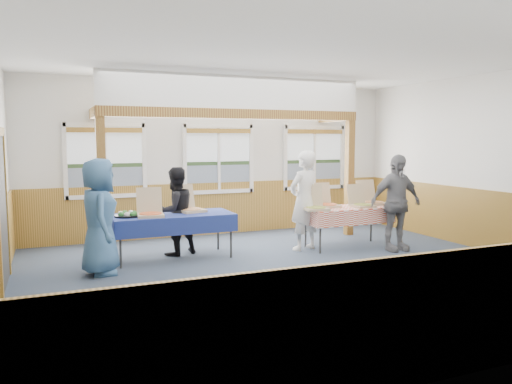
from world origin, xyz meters
TOP-DOWN VIEW (x-y plane):
  - floor at (0.00, 0.00)m, footprint 8.00×8.00m
  - ceiling at (0.00, 0.00)m, footprint 8.00×8.00m
  - wall_back at (0.00, 3.50)m, footprint 8.00×0.00m
  - wall_front at (0.00, -3.50)m, footprint 8.00×0.00m
  - wall_right at (4.00, 0.00)m, footprint 0.00×8.00m
  - wainscot_back at (0.00, 3.48)m, footprint 7.98×0.05m
  - wainscot_front at (0.00, -3.48)m, footprint 7.98×0.05m
  - wainscot_right at (3.98, 0.00)m, footprint 0.05×6.98m
  - cased_opening at (-3.96, 0.90)m, footprint 0.06×1.30m
  - window_left at (-2.30, 3.46)m, footprint 1.56×0.10m
  - window_mid at (0.00, 3.46)m, footprint 1.56×0.10m
  - window_right at (2.30, 3.46)m, footprint 1.56×0.10m
  - post_left at (-2.50, 2.30)m, footprint 0.15×0.15m
  - post_right at (2.50, 2.30)m, footprint 0.15×0.15m
  - cross_beam at (0.00, 2.30)m, footprint 5.15×0.18m
  - table_left at (-1.43, 1.64)m, footprint 2.16×1.36m
  - table_right at (1.78, 1.25)m, footprint 1.79×1.32m
  - pizza_box_a at (-1.82, 1.54)m, footprint 0.47×0.55m
  - pizza_box_b at (-1.09, 1.80)m, footprint 0.54×0.60m
  - pizza_box_c at (1.04, 1.16)m, footprint 0.49×0.56m
  - pizza_box_d at (1.44, 1.45)m, footprint 0.40×0.49m
  - pizza_box_e at (2.04, 1.17)m, footprint 0.38×0.46m
  - pizza_box_f at (2.43, 1.40)m, footprint 0.43×0.52m
  - veggie_tray at (-2.18, 1.64)m, footprint 0.41×0.41m
  - drink_glass at (2.63, 1.00)m, footprint 0.07×0.07m
  - woman_white at (0.93, 1.37)m, footprint 0.76×0.62m
  - woman_black at (-1.32, 1.89)m, footprint 0.90×0.80m
  - man_blue at (-2.67, 1.06)m, footprint 0.58×0.87m
  - person_grey at (2.44, 0.68)m, footprint 1.04×0.46m

SIDE VIEW (x-z plane):
  - floor at x=0.00m, z-range 0.00..0.00m
  - wainscot_back at x=0.00m, z-range 0.00..1.10m
  - wainscot_front at x=0.00m, z-range 0.00..1.10m
  - wainscot_right at x=3.98m, z-range 0.00..1.10m
  - table_right at x=1.78m, z-range 0.31..1.07m
  - table_left at x=-1.43m, z-range 0.33..1.08m
  - woman_black at x=-1.32m, z-range 0.00..1.53m
  - veggie_tray at x=-2.18m, z-range 0.74..0.84m
  - pizza_box_e at x=2.04m, z-range 0.62..1.03m
  - pizza_box_d at x=1.44m, z-range 0.61..1.04m
  - pizza_box_c at x=1.04m, z-range 0.60..1.04m
  - pizza_box_a at x=-1.82m, z-range 0.60..1.05m
  - pizza_box_b at x=-1.09m, z-range 0.60..1.05m
  - pizza_box_f at x=2.43m, z-range 0.60..1.06m
  - drink_glass at x=2.63m, z-range 0.76..0.91m
  - man_blue at x=-2.67m, z-range 0.00..1.74m
  - person_grey at x=2.44m, z-range 0.00..1.75m
  - woman_white at x=0.93m, z-range 0.00..1.81m
  - cased_opening at x=-3.96m, z-range 0.00..2.10m
  - post_left at x=-2.50m, z-range 0.00..2.40m
  - post_right at x=2.50m, z-range 0.00..2.40m
  - wall_back at x=0.00m, z-range -2.40..5.60m
  - wall_front at x=0.00m, z-range -2.40..5.60m
  - wall_right at x=4.00m, z-range -2.40..5.60m
  - window_left at x=-2.30m, z-range 0.95..2.41m
  - window_mid at x=0.00m, z-range 0.95..2.41m
  - window_right at x=2.30m, z-range 0.95..2.41m
  - cross_beam at x=0.00m, z-range 2.40..2.58m
  - ceiling at x=0.00m, z-range 3.20..3.20m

